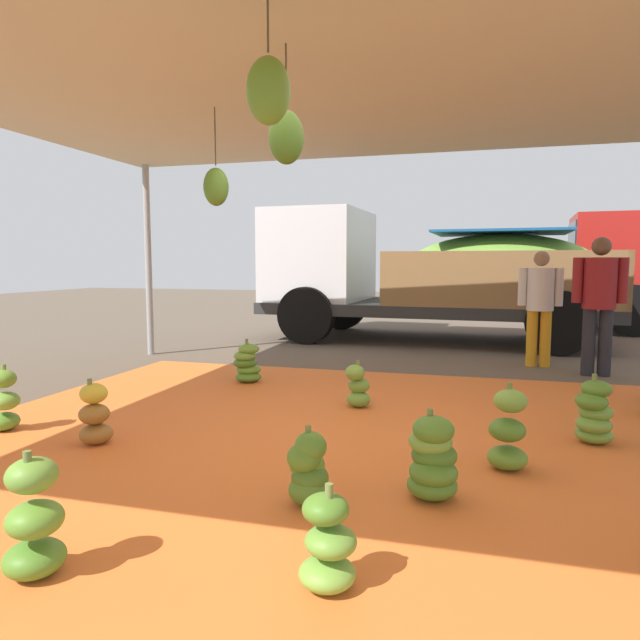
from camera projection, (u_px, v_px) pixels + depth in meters
name	position (u px, v px, depth m)	size (l,w,h in m)	color
ground_plane	(392.00, 370.00, 7.43)	(40.00, 40.00, 0.00)	brown
tarp_orange	(339.00, 437.00, 4.55)	(6.59, 5.54, 0.01)	orange
tent_canopy	(336.00, 69.00, 4.18)	(8.00, 7.00, 2.93)	#9EA0A5
banana_bunch_0	(358.00, 387.00, 5.48)	(0.31, 0.31, 0.46)	#6B9E38
banana_bunch_2	(308.00, 469.00, 3.28)	(0.30, 0.32, 0.46)	#518428
banana_bunch_3	(594.00, 414.00, 4.37)	(0.39, 0.42, 0.55)	#6B9E38
banana_bunch_4	(34.00, 523.00, 2.51)	(0.37, 0.37, 0.59)	#518428
banana_bunch_6	(508.00, 433.00, 3.81)	(0.38, 0.38, 0.60)	#60932D
banana_bunch_8	(4.00, 403.00, 4.69)	(0.34, 0.33, 0.56)	#518428
banana_bunch_9	(247.00, 364.00, 6.65)	(0.42, 0.40, 0.51)	#518428
banana_bunch_10	(433.00, 459.00, 3.35)	(0.39, 0.43, 0.54)	#518428
banana_bunch_11	(328.00, 545.00, 2.42)	(0.35, 0.35, 0.47)	#75A83D
banana_bunch_12	(95.00, 416.00, 4.36)	(0.33, 0.34, 0.52)	#996628
cargo_truck_main	(424.00, 272.00, 10.28)	(6.14, 2.80, 2.40)	#2D2D2D
worker_0	(599.00, 295.00, 6.98)	(0.63, 0.39, 1.73)	#26262D
worker_1	(540.00, 299.00, 7.62)	(0.58, 0.35, 1.57)	orange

